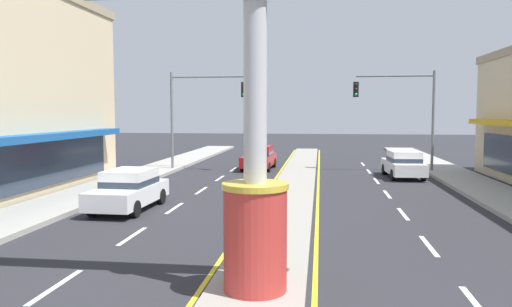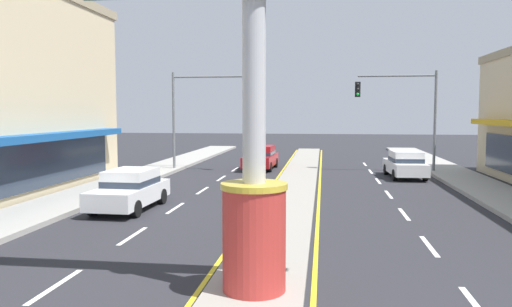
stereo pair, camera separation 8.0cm
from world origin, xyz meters
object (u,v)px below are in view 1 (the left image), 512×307
district_sign (255,100)px  traffic_light_left_side (199,104)px  sedan_near_left_lane (259,157)px  sedan_near_right_lane (129,189)px  sedan_far_right_lane (403,164)px  traffic_light_right_side (404,103)px

district_sign → traffic_light_left_side: bearing=106.8°
district_sign → traffic_light_left_side: 21.69m
traffic_light_left_side → sedan_near_left_lane: (3.59, 1.53, -3.46)m
sedan_near_right_lane → sedan_far_right_lane: (11.94, 10.88, 0.00)m
traffic_light_right_side → sedan_near_left_lane: size_ratio=1.42×
sedan_near_right_lane → sedan_far_right_lane: bearing=42.3°
traffic_light_right_side → sedan_far_right_lane: traffic_light_right_side is taller
traffic_light_left_side → sedan_near_left_lane: size_ratio=1.42×
traffic_light_right_side → sedan_near_left_lane: (-8.92, 0.81, -3.46)m
sedan_near_left_lane → sedan_far_right_lane: bearing=-19.5°
sedan_far_right_lane → sedan_near_left_lane: (-8.63, 3.05, 0.00)m
district_sign → sedan_far_right_lane: size_ratio=1.75×
traffic_light_right_side → traffic_light_left_side: bearing=-176.7°
traffic_light_left_side → sedan_far_right_lane: traffic_light_left_side is taller
traffic_light_right_side → sedan_near_left_lane: bearing=174.8°
traffic_light_left_side → sedan_near_right_lane: 12.88m
sedan_near_left_lane → traffic_light_left_side: bearing=-156.9°
traffic_light_left_side → traffic_light_right_side: bearing=3.3°
traffic_light_right_side → sedan_near_right_lane: traffic_light_right_side is taller
sedan_near_right_lane → sedan_far_right_lane: size_ratio=0.99×
sedan_far_right_lane → sedan_near_left_lane: same height
traffic_light_left_side → sedan_far_right_lane: size_ratio=1.41×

